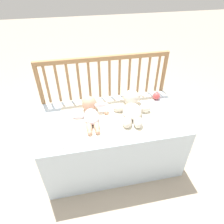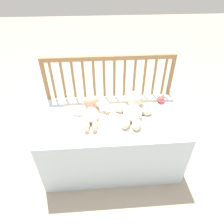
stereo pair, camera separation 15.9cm
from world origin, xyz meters
The scene contains 7 objects.
ground_plane centered at (0.00, 0.00, 0.00)m, with size 12.00×12.00×0.00m, color tan.
crib_mattress centered at (0.00, 0.00, 0.26)m, with size 1.16×0.62×0.52m.
crib_rail centered at (0.00, 0.33, 0.64)m, with size 1.16×0.04×0.91m.
blanket centered at (0.01, 0.00, 0.53)m, with size 0.83×0.51×0.01m.
teddy_bear centered at (0.18, 0.05, 0.58)m, with size 0.32×0.42×0.14m.
baby centered at (-0.17, 0.05, 0.57)m, with size 0.31×0.39×0.13m.
toy_ball centered at (0.45, 0.19, 0.56)m, with size 0.07×0.07×0.07m.
Camera 2 is at (-0.09, -1.25, 1.56)m, focal length 32.00 mm.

